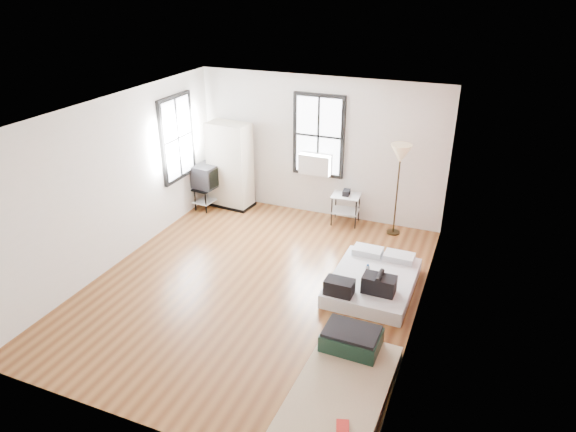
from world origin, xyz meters
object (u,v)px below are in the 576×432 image
at_px(mattress_bare, 343,378).
at_px(side_table, 346,201).
at_px(floor_lamp, 400,158).
at_px(wardrobe, 230,166).
at_px(mattress_main, 372,281).
at_px(tv_stand, 207,178).

xyz_separation_m(mattress_bare, side_table, (-1.25, 4.33, 0.36)).
relative_size(mattress_bare, floor_lamp, 1.14).
xyz_separation_m(wardrobe, side_table, (2.49, 0.07, -0.41)).
distance_m(mattress_main, tv_stand, 4.37).
bearing_deg(wardrobe, floor_lamp, 5.06).
distance_m(mattress_bare, tv_stand, 5.77).
bearing_deg(tv_stand, mattress_bare, -37.12).
bearing_deg(floor_lamp, side_table, 175.92).
relative_size(mattress_bare, wardrobe, 1.11).
relative_size(wardrobe, floor_lamp, 1.02).
relative_size(mattress_main, tv_stand, 1.80).
relative_size(side_table, tv_stand, 0.76).
bearing_deg(floor_lamp, mattress_main, -87.68).
distance_m(wardrobe, floor_lamp, 3.53).
distance_m(wardrobe, tv_stand, 0.53).
bearing_deg(side_table, floor_lamp, -4.08).
xyz_separation_m(mattress_main, wardrobe, (-3.56, 2.05, 0.75)).
xyz_separation_m(side_table, tv_stand, (-2.89, -0.34, 0.19)).
bearing_deg(tv_stand, wardrobe, 41.16).
height_order(wardrobe, floor_lamp, wardrobe).
bearing_deg(mattress_main, side_table, 117.25).
height_order(mattress_bare, tv_stand, tv_stand).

